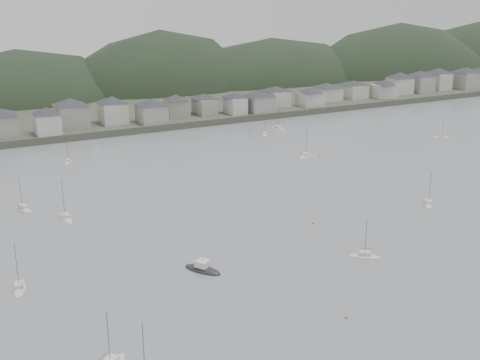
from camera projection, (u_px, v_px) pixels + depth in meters
ground at (428, 317)px, 109.89m from camera, size 900.00×900.00×0.00m
far_shore_land at (71, 91)px, 357.70m from camera, size 900.00×250.00×3.00m
forested_ridge at (91, 118)px, 342.19m from camera, size 851.55×103.94×102.57m
waterfront_town at (227, 100)px, 284.22m from camera, size 451.48×28.46×12.92m
sailboat_lead at (278, 129)px, 262.60m from camera, size 4.53×9.53×12.50m
moored_fleet at (226, 246)px, 140.59m from camera, size 252.72×171.55×13.29m
motor_launch_far at (203, 269)px, 128.40m from camera, size 7.59×9.49×4.16m
mooring_buoys at (279, 223)px, 154.91m from camera, size 112.06×124.24×0.70m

